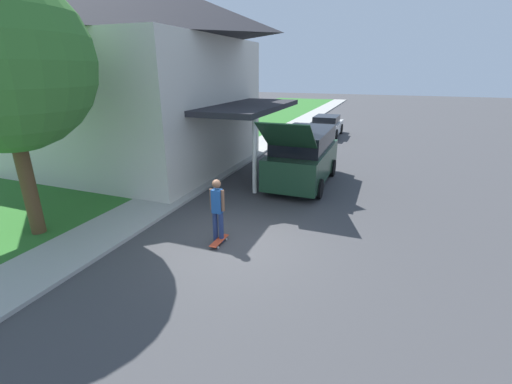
{
  "coord_description": "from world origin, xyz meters",
  "views": [
    {
      "loc": [
        3.37,
        -7.4,
        4.29
      ],
      "look_at": [
        -0.0,
        1.43,
        0.9
      ],
      "focal_mm": 24.0,
      "sensor_mm": 36.0,
      "label": 1
    }
  ],
  "objects_px": {
    "car_down_street": "(326,126)",
    "skateboarder": "(217,208)",
    "suv_parked": "(303,156)",
    "skateboard": "(219,241)"
  },
  "relations": [
    {
      "from": "skateboarder",
      "to": "skateboard",
      "type": "bearing_deg",
      "value": -58.04
    },
    {
      "from": "suv_parked",
      "to": "skateboard",
      "type": "relative_size",
      "value": 7.05
    },
    {
      "from": "suv_parked",
      "to": "car_down_street",
      "type": "xyz_separation_m",
      "value": [
        -0.95,
        10.74,
        -0.47
      ]
    },
    {
      "from": "car_down_street",
      "to": "skateboarder",
      "type": "height_order",
      "value": "skateboarder"
    },
    {
      "from": "suv_parked",
      "to": "car_down_street",
      "type": "bearing_deg",
      "value": 95.08
    },
    {
      "from": "skateboarder",
      "to": "skateboard",
      "type": "height_order",
      "value": "skateboarder"
    },
    {
      "from": "car_down_street",
      "to": "skateboarder",
      "type": "bearing_deg",
      "value": -89.81
    },
    {
      "from": "car_down_street",
      "to": "skateboarder",
      "type": "distance_m",
      "value": 16.35
    },
    {
      "from": "skateboard",
      "to": "car_down_street",
      "type": "bearing_deg",
      "value": 90.48
    },
    {
      "from": "car_down_street",
      "to": "skateboard",
      "type": "bearing_deg",
      "value": -89.52
    }
  ]
}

